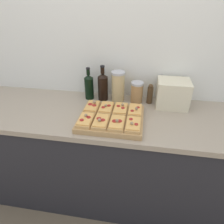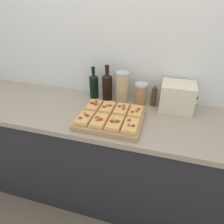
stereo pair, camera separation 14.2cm
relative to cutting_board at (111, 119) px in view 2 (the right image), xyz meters
The scene contains 18 objects.
ground_plane 0.95m from the cutting_board, 100.89° to the right, with size 12.00×12.00×0.00m, color brown.
wall_back 0.56m from the cutting_board, 95.08° to the left, with size 6.00×0.06×2.50m.
kitchen_counter 0.49m from the cutting_board, 111.05° to the left, with size 2.63×0.67×0.91m.
cutting_board is the anchor object (origin of this frame).
pizza_slice_back_left 0.19m from the cutting_board, 150.11° to the left, with size 0.10×0.17×0.05m.
pizza_slice_back_midleft 0.11m from the cutting_board, 120.52° to the left, with size 0.10×0.17×0.05m.
pizza_slice_back_midright 0.11m from the cutting_board, 59.58° to the left, with size 0.10×0.17×0.05m.
pizza_slice_back_right 0.19m from the cutting_board, 29.39° to the left, with size 0.10×0.17×0.05m.
pizza_slice_front_left 0.19m from the cutting_board, 150.55° to the right, with size 0.10×0.17×0.05m.
pizza_slice_front_midleft 0.11m from the cutting_board, 120.40° to the right, with size 0.10×0.17×0.05m.
pizza_slice_front_midright 0.11m from the cutting_board, 59.60° to the right, with size 0.10×0.17×0.05m.
pizza_slice_front_right 0.19m from the cutting_board, 29.66° to the right, with size 0.10×0.17×0.05m.
olive_oil_bottle 0.41m from the cutting_board, 127.12° to the left, with size 0.07×0.07×0.27m.
wine_bottle 0.36m from the cutting_board, 111.18° to the left, with size 0.08×0.08×0.30m.
grain_jar_tall 0.34m from the cutting_board, 89.67° to the left, with size 0.11×0.11×0.25m.
grain_jar_short 0.37m from the cutting_board, 63.84° to the left, with size 0.10×0.10×0.17m.
pepper_mill 0.42m from the cutting_board, 50.53° to the left, with size 0.05×0.05×0.17m.
toaster_oven 0.54m from the cutting_board, 34.73° to the left, with size 0.27×0.20×0.21m.
Camera 2 is at (0.38, -0.93, 1.70)m, focal length 32.00 mm.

